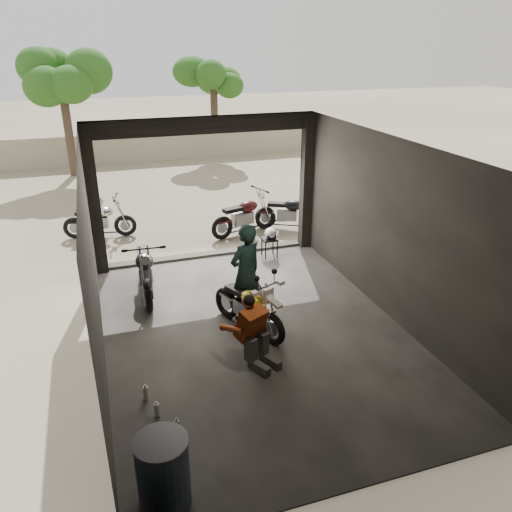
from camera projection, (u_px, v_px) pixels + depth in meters
ground at (255, 332)px, 8.64m from camera, size 80.00×80.00×0.00m
garage at (245, 253)px, 8.61m from camera, size 7.00×7.13×3.20m
boundary_wall at (149, 147)px, 20.59m from camera, size 18.00×0.30×1.20m
tree_left at (58, 61)px, 17.08m from camera, size 2.20×2.20×5.60m
tree_right at (213, 69)px, 20.22m from camera, size 2.20×2.20×5.00m
main_bike at (248, 303)px, 8.51m from camera, size 1.23×1.70×1.05m
left_bike at (145, 266)px, 9.73m from camera, size 0.82×1.81×1.20m
outside_bike_a at (99, 217)px, 12.59m from camera, size 1.67×0.91×1.07m
outside_bike_b at (244, 213)px, 12.80m from camera, size 1.83×1.17×1.15m
outside_bike_c at (289, 210)px, 13.12m from camera, size 1.70×1.33×1.07m
rider at (246, 273)px, 8.72m from camera, size 0.78×0.67×1.82m
mechanic at (257, 334)px, 7.58m from camera, size 0.84×0.93×1.11m
stool at (270, 241)px, 11.48m from camera, size 0.34×0.34×0.47m
helmet at (270, 233)px, 11.40m from camera, size 0.27×0.28×0.25m
oil_drum at (163, 474)px, 5.28m from camera, size 0.57×0.57×0.88m
sign_post at (334, 180)px, 12.51m from camera, size 0.71×0.08×2.13m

